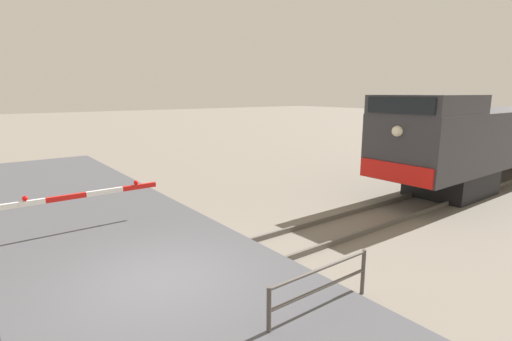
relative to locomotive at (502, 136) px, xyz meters
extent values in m
plane|color=slate|center=(0.00, -16.85, -2.03)|extent=(160.00, 160.00, 0.00)
cube|color=#59544C|center=(-0.72, -16.85, -1.96)|extent=(0.08, 80.00, 0.15)
cube|color=#59544C|center=(0.72, -16.85, -1.96)|extent=(0.08, 80.00, 0.15)
cube|color=#47474C|center=(0.00, -16.85, -1.96)|extent=(36.00, 5.69, 0.16)
cube|color=black|center=(0.00, -4.52, -1.51)|extent=(2.40, 3.20, 1.05)
cube|color=#333338|center=(0.00, 0.34, 0.13)|extent=(2.82, 17.69, 2.23)
cube|color=#333338|center=(0.00, -6.84, 1.58)|extent=(2.76, 3.32, 0.65)
cube|color=black|center=(0.00, -8.53, 1.58)|extent=(2.40, 0.06, 0.52)
cube|color=red|center=(0.00, -8.54, -0.63)|extent=(2.68, 0.08, 0.64)
sphere|color=#F2EACC|center=(0.00, -8.55, 0.75)|extent=(0.36, 0.36, 0.36)
cube|color=white|center=(-4.16, -18.80, -0.87)|extent=(0.10, 1.03, 0.14)
cube|color=red|center=(-4.16, -17.77, -0.87)|extent=(0.10, 1.03, 0.14)
cube|color=white|center=(-4.16, -16.74, -0.87)|extent=(0.10, 1.03, 0.14)
cube|color=red|center=(-4.16, -15.71, -0.87)|extent=(0.10, 1.03, 0.14)
sphere|color=red|center=(-4.16, -18.75, -0.73)|extent=(0.14, 0.14, 0.14)
sphere|color=red|center=(-4.16, -15.81, -0.73)|extent=(0.14, 0.14, 0.14)
cylinder|color=#4C4742|center=(2.75, -16.16, -1.56)|extent=(0.08, 0.08, 0.95)
cylinder|color=#4C4742|center=(2.75, -13.72, -1.56)|extent=(0.08, 0.08, 0.95)
cylinder|color=#4C4742|center=(2.75, -14.94, -1.12)|extent=(0.06, 2.44, 0.06)
cylinder|color=#4C4742|center=(2.75, -14.94, -1.51)|extent=(0.06, 2.44, 0.06)
camera|label=1|loc=(7.06, -19.69, 1.98)|focal=26.58mm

